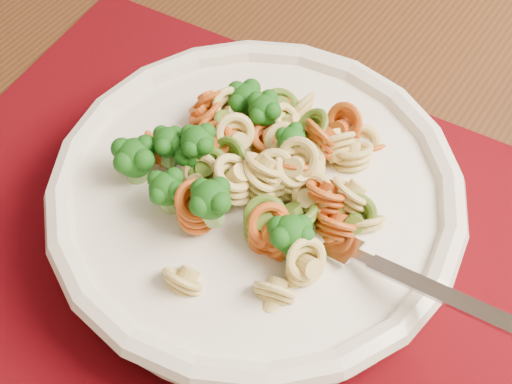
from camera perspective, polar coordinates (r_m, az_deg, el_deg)
The scene contains 5 objects.
dining_table at distance 0.63m, azimuth 6.89°, elevation -5.30°, with size 1.28×0.84×0.70m.
placemat at distance 0.52m, azimuth -2.89°, elevation -2.93°, with size 0.45×0.35×0.00m, color #53030C.
pasta_bowl at distance 0.49m, azimuth -0.00°, elevation -0.55°, with size 0.29×0.29×0.05m.
pasta_broccoli_heap at distance 0.48m, azimuth -0.00°, elevation 0.42°, with size 0.24×0.24×0.06m, color tan, non-canonical shape.
fork at distance 0.46m, azimuth 6.68°, elevation -4.40°, with size 0.19×0.02×0.01m, color silver, non-canonical shape.
Camera 1 is at (-0.55, -1.03, 1.14)m, focal length 50.00 mm.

